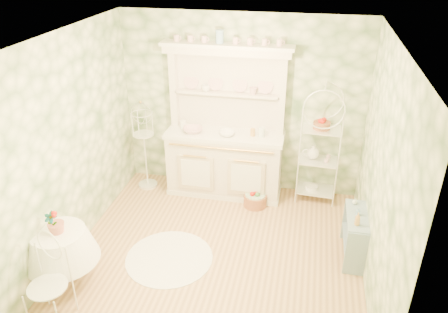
% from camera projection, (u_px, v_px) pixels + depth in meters
% --- Properties ---
extents(floor, '(3.60, 3.60, 0.00)m').
position_uv_depth(floor, '(216.00, 254.00, 5.54)').
color(floor, tan).
rests_on(floor, ground).
extents(ceiling, '(3.60, 3.60, 0.00)m').
position_uv_depth(ceiling, '(214.00, 40.00, 4.31)').
color(ceiling, white).
rests_on(ceiling, floor).
extents(wall_left, '(3.60, 3.60, 0.00)m').
position_uv_depth(wall_left, '(69.00, 147.00, 5.25)').
color(wall_left, white).
rests_on(wall_left, floor).
extents(wall_right, '(3.60, 3.60, 0.00)m').
position_uv_depth(wall_right, '(381.00, 176.00, 4.61)').
color(wall_right, white).
rests_on(wall_right, floor).
extents(wall_back, '(3.60, 3.60, 0.00)m').
position_uv_depth(wall_back, '(242.00, 106.00, 6.50)').
color(wall_back, white).
rests_on(wall_back, floor).
extents(wall_front, '(3.60, 3.60, 0.00)m').
position_uv_depth(wall_front, '(164.00, 267.00, 3.36)').
color(wall_front, white).
rests_on(wall_front, floor).
extents(kitchen_dresser, '(1.87, 0.61, 2.29)m').
position_uv_depth(kitchen_dresser, '(225.00, 124.00, 6.38)').
color(kitchen_dresser, white).
rests_on(kitchen_dresser, floor).
extents(bakers_rack, '(0.58, 0.43, 1.78)m').
position_uv_depth(bakers_rack, '(319.00, 146.00, 6.33)').
color(bakers_rack, white).
rests_on(bakers_rack, floor).
extents(side_shelf, '(0.30, 0.75, 0.63)m').
position_uv_depth(side_shelf, '(354.00, 235.00, 5.39)').
color(side_shelf, '#849FB0').
rests_on(side_shelf, floor).
extents(round_table, '(0.74, 0.74, 0.65)m').
position_uv_depth(round_table, '(63.00, 260.00, 4.97)').
color(round_table, white).
rests_on(round_table, floor).
extents(cafe_chair, '(0.52, 0.52, 0.90)m').
position_uv_depth(cafe_chair, '(47.00, 287.00, 4.41)').
color(cafe_chair, white).
rests_on(cafe_chair, floor).
extents(birdcage_stand, '(0.38, 0.38, 1.47)m').
position_uv_depth(birdcage_stand, '(144.00, 145.00, 6.72)').
color(birdcage_stand, white).
rests_on(birdcage_stand, floor).
extents(floor_basket, '(0.36, 0.36, 0.19)m').
position_uv_depth(floor_basket, '(255.00, 200.00, 6.50)').
color(floor_basket, '#A76541').
rests_on(floor_basket, floor).
extents(lace_rug, '(1.42, 1.42, 0.01)m').
position_uv_depth(lace_rug, '(169.00, 258.00, 5.48)').
color(lace_rug, white).
rests_on(lace_rug, floor).
extents(bowl_floral, '(0.36, 0.36, 0.07)m').
position_uv_depth(bowl_floral, '(193.00, 132.00, 6.47)').
color(bowl_floral, white).
rests_on(bowl_floral, kitchen_dresser).
extents(bowl_white, '(0.30, 0.30, 0.07)m').
position_uv_depth(bowl_white, '(227.00, 135.00, 6.36)').
color(bowl_white, white).
rests_on(bowl_white, kitchen_dresser).
extents(cup_left, '(0.14, 0.14, 0.09)m').
position_uv_depth(cup_left, '(206.00, 89.00, 6.36)').
color(cup_left, white).
rests_on(cup_left, kitchen_dresser).
extents(cup_right, '(0.14, 0.14, 0.10)m').
position_uv_depth(cup_right, '(253.00, 92.00, 6.24)').
color(cup_right, white).
rests_on(cup_right, kitchen_dresser).
extents(potted_geranium, '(0.15, 0.11, 0.27)m').
position_uv_depth(potted_geranium, '(52.00, 223.00, 4.70)').
color(potted_geranium, '#3F7238').
rests_on(potted_geranium, round_table).
extents(bottle_amber, '(0.08, 0.08, 0.16)m').
position_uv_depth(bottle_amber, '(357.00, 220.00, 5.04)').
color(bottle_amber, '#C48F41').
rests_on(bottle_amber, side_shelf).
extents(bottle_blue, '(0.05, 0.05, 0.10)m').
position_uv_depth(bottle_blue, '(358.00, 212.00, 5.24)').
color(bottle_blue, '#83ADD1').
rests_on(bottle_blue, side_shelf).
extents(bottle_glass, '(0.07, 0.07, 0.08)m').
position_uv_depth(bottle_glass, '(355.00, 202.00, 5.45)').
color(bottle_glass, silver).
rests_on(bottle_glass, side_shelf).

